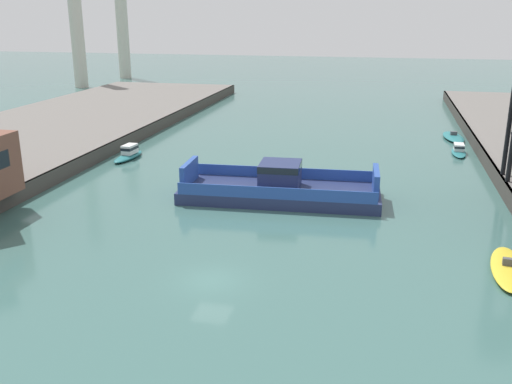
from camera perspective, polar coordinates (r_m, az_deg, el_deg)
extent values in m
plane|color=#3D6660|center=(38.80, -4.48, -8.76)|extent=(400.00, 400.00, 0.00)
cube|color=#423D38|center=(64.58, -18.37, 2.00)|extent=(0.30, 140.00, 1.68)
cube|color=#423D38|center=(56.83, 24.05, -0.71)|extent=(0.30, 140.00, 1.68)
cube|color=navy|center=(54.69, 2.40, -0.14)|extent=(19.18, 8.08, 1.10)
cube|color=#284CA3|center=(57.68, 2.85, 1.93)|extent=(18.05, 1.11, 1.10)
cube|color=#284CA3|center=(51.08, 1.92, -0.13)|extent=(18.05, 1.11, 1.10)
cube|color=navy|center=(54.17, 2.42, 1.67)|extent=(3.97, 4.08, 2.50)
cube|color=black|center=(53.93, 2.44, 2.60)|extent=(4.01, 4.13, 0.60)
cube|color=#284CA3|center=(53.89, 11.86, 1.05)|extent=(0.77, 4.96, 2.20)
cube|color=#284CA3|center=(55.97, -6.67, 1.93)|extent=(0.77, 4.96, 2.20)
ellipsoid|color=#237075|center=(85.42, 19.08, 5.20)|extent=(3.32, 7.76, 0.59)
cube|color=#4C4C51|center=(85.32, 19.11, 5.56)|extent=(0.91, 0.50, 0.50)
ellipsoid|color=#237075|center=(71.46, -12.62, 3.46)|extent=(2.17, 6.31, 0.56)
cube|color=silver|center=(71.67, -12.49, 4.20)|extent=(1.39, 2.25, 1.11)
cube|color=black|center=(71.63, -12.50, 4.31)|extent=(1.43, 2.31, 0.33)
ellipsoid|color=#237075|center=(76.52, 19.56, 3.73)|extent=(1.86, 5.91, 0.41)
cube|color=silver|center=(76.82, 19.58, 4.25)|extent=(1.24, 2.08, 0.82)
cube|color=black|center=(76.79, 19.59, 4.33)|extent=(1.28, 2.14, 0.25)
ellipsoid|color=yellow|center=(43.45, 23.80, -6.97)|extent=(3.03, 7.96, 0.47)
cube|color=#4C4C51|center=(43.26, 23.88, -6.38)|extent=(0.81, 0.48, 0.50)
cylinder|color=black|center=(60.75, 24.08, 7.36)|extent=(0.44, 0.44, 12.62)
cylinder|color=black|center=(56.72, -23.99, 0.44)|extent=(0.28, 0.28, 0.55)
sphere|color=black|center=(56.65, -24.02, 0.71)|extent=(0.32, 0.32, 0.32)
cylinder|color=beige|center=(160.90, -13.26, 16.75)|extent=(3.09, 3.09, 32.23)
cylinder|color=beige|center=(143.05, -17.67, 17.65)|extent=(3.05, 3.05, 38.67)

